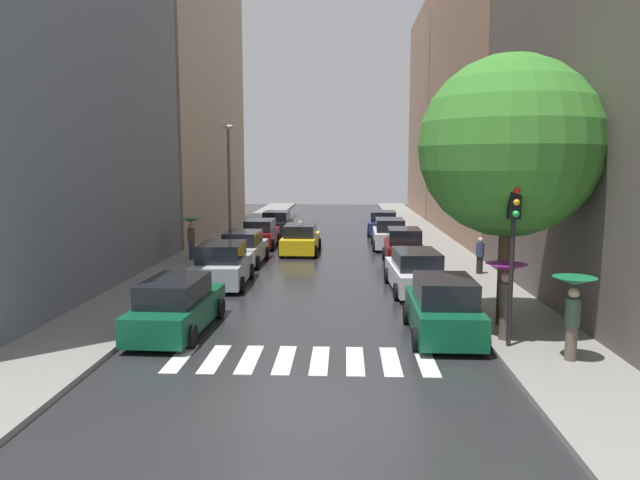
{
  "coord_description": "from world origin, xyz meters",
  "views": [
    {
      "loc": [
        1.07,
        -11.29,
        4.99
      ],
      "look_at": [
        -0.31,
        20.85,
        0.75
      ],
      "focal_mm": 32.79,
      "sensor_mm": 36.0,
      "label": 1
    }
  ],
  "objects_px": {
    "parked_car_left_nearest": "(177,307)",
    "parked_car_left_fourth": "(261,234)",
    "parked_car_left_second": "(223,266)",
    "pedestrian_near_tree": "(506,283)",
    "pedestrian_far_side": "(480,255)",
    "traffic_light_right_corner": "(513,229)",
    "parked_car_left_fifth": "(277,224)",
    "parked_car_right_second": "(415,272)",
    "parked_car_right_nearest": "(443,309)",
    "street_tree_right": "(509,147)",
    "pedestrian_by_kerb": "(191,228)",
    "parked_car_right_third": "(404,248)",
    "pedestrian_foreground": "(573,300)",
    "taxi_midroad": "(301,239)",
    "parked_car_right_fourth": "(389,234)",
    "parked_car_right_fifth": "(383,223)",
    "parked_car_left_third": "(244,248)",
    "lamp_post_left": "(229,177)"
  },
  "relations": [
    {
      "from": "parked_car_left_fourth",
      "to": "parked_car_right_second",
      "type": "bearing_deg",
      "value": -146.67
    },
    {
      "from": "parked_car_right_nearest",
      "to": "taxi_midroad",
      "type": "xyz_separation_m",
      "value": [
        -5.3,
        15.7,
        -0.06
      ]
    },
    {
      "from": "parked_car_left_second",
      "to": "parked_car_right_fourth",
      "type": "bearing_deg",
      "value": -36.29
    },
    {
      "from": "parked_car_left_fifth",
      "to": "pedestrian_by_kerb",
      "type": "height_order",
      "value": "pedestrian_by_kerb"
    },
    {
      "from": "parked_car_left_fifth",
      "to": "parked_car_right_fourth",
      "type": "distance_m",
      "value": 9.71
    },
    {
      "from": "parked_car_left_third",
      "to": "parked_car_left_fifth",
      "type": "bearing_deg",
      "value": -0.13
    },
    {
      "from": "pedestrian_far_side",
      "to": "traffic_light_right_corner",
      "type": "bearing_deg",
      "value": -37.85
    },
    {
      "from": "pedestrian_near_tree",
      "to": "parked_car_left_fourth",
      "type": "bearing_deg",
      "value": -27.37
    },
    {
      "from": "parked_car_left_nearest",
      "to": "taxi_midroad",
      "type": "bearing_deg",
      "value": -7.36
    },
    {
      "from": "parked_car_right_fourth",
      "to": "pedestrian_near_tree",
      "type": "relative_size",
      "value": 2.17
    },
    {
      "from": "taxi_midroad",
      "to": "street_tree_right",
      "type": "distance_m",
      "value": 17.11
    },
    {
      "from": "parked_car_left_nearest",
      "to": "parked_car_left_fourth",
      "type": "bearing_deg",
      "value": 2.13
    },
    {
      "from": "parked_car_left_second",
      "to": "parked_car_right_second",
      "type": "height_order",
      "value": "parked_car_left_second"
    },
    {
      "from": "pedestrian_near_tree",
      "to": "lamp_post_left",
      "type": "relative_size",
      "value": 0.3
    },
    {
      "from": "parked_car_right_nearest",
      "to": "pedestrian_far_side",
      "type": "distance_m",
      "value": 9.68
    },
    {
      "from": "pedestrian_by_kerb",
      "to": "traffic_light_right_corner",
      "type": "xyz_separation_m",
      "value": [
        12.14,
        -13.69,
        1.55
      ]
    },
    {
      "from": "parked_car_left_second",
      "to": "pedestrian_by_kerb",
      "type": "xyz_separation_m",
      "value": [
        -2.76,
        5.6,
        0.91
      ]
    },
    {
      "from": "parked_car_left_nearest",
      "to": "taxi_midroad",
      "type": "relative_size",
      "value": 1.05
    },
    {
      "from": "parked_car_right_third",
      "to": "parked_car_right_fourth",
      "type": "bearing_deg",
      "value": 4.23
    },
    {
      "from": "parked_car_left_second",
      "to": "parked_car_left_fourth",
      "type": "bearing_deg",
      "value": -1.35
    },
    {
      "from": "parked_car_right_fourth",
      "to": "lamp_post_left",
      "type": "relative_size",
      "value": 0.66
    },
    {
      "from": "pedestrian_near_tree",
      "to": "pedestrian_by_kerb",
      "type": "distance_m",
      "value": 17.88
    },
    {
      "from": "taxi_midroad",
      "to": "lamp_post_left",
      "type": "xyz_separation_m",
      "value": [
        -4.16,
        1.02,
        3.42
      ]
    },
    {
      "from": "parked_car_left_fourth",
      "to": "street_tree_right",
      "type": "relative_size",
      "value": 0.57
    },
    {
      "from": "parked_car_left_nearest",
      "to": "lamp_post_left",
      "type": "xyz_separation_m",
      "value": [
        -1.65,
        16.51,
        3.41
      ]
    },
    {
      "from": "parked_car_right_nearest",
      "to": "parked_car_right_fifth",
      "type": "distance_m",
      "value": 24.5
    },
    {
      "from": "parked_car_right_third",
      "to": "pedestrian_foreground",
      "type": "distance_m",
      "value": 14.78
    },
    {
      "from": "parked_car_right_second",
      "to": "pedestrian_far_side",
      "type": "relative_size",
      "value": 3.0
    },
    {
      "from": "traffic_light_right_corner",
      "to": "parked_car_right_fifth",
      "type": "bearing_deg",
      "value": 93.8
    },
    {
      "from": "parked_car_right_nearest",
      "to": "parked_car_right_fifth",
      "type": "xyz_separation_m",
      "value": [
        -0.17,
        24.5,
        -0.04
      ]
    },
    {
      "from": "parked_car_right_second",
      "to": "pedestrian_near_tree",
      "type": "relative_size",
      "value": 2.27
    },
    {
      "from": "parked_car_left_second",
      "to": "traffic_light_right_corner",
      "type": "bearing_deg",
      "value": -132.44
    },
    {
      "from": "parked_car_right_nearest",
      "to": "taxi_midroad",
      "type": "height_order",
      "value": "taxi_midroad"
    },
    {
      "from": "taxi_midroad",
      "to": "parked_car_left_fifth",
      "type": "bearing_deg",
      "value": 16.66
    },
    {
      "from": "parked_car_left_second",
      "to": "parked_car_left_third",
      "type": "xyz_separation_m",
      "value": [
        -0.04,
        5.28,
        -0.06
      ]
    },
    {
      "from": "parked_car_left_fifth",
      "to": "parked_car_right_fifth",
      "type": "height_order",
      "value": "parked_car_right_fifth"
    },
    {
      "from": "pedestrian_by_kerb",
      "to": "taxi_midroad",
      "type": "bearing_deg",
      "value": 116.42
    },
    {
      "from": "parked_car_left_fifth",
      "to": "pedestrian_near_tree",
      "type": "distance_m",
      "value": 26.48
    },
    {
      "from": "traffic_light_right_corner",
      "to": "parked_car_right_second",
      "type": "bearing_deg",
      "value": 102.39
    },
    {
      "from": "parked_car_right_fourth",
      "to": "pedestrian_far_side",
      "type": "xyz_separation_m",
      "value": [
        3.32,
        -8.76,
        0.17
      ]
    },
    {
      "from": "parked_car_left_second",
      "to": "pedestrian_foreground",
      "type": "relative_size",
      "value": 2.1
    },
    {
      "from": "parked_car_right_fifth",
      "to": "pedestrian_far_side",
      "type": "relative_size",
      "value": 2.85
    },
    {
      "from": "parked_car_left_fifth",
      "to": "traffic_light_right_corner",
      "type": "height_order",
      "value": "traffic_light_right_corner"
    },
    {
      "from": "parked_car_left_fourth",
      "to": "parked_car_left_nearest",
      "type": "bearing_deg",
      "value": -179.56
    },
    {
      "from": "pedestrian_by_kerb",
      "to": "pedestrian_foreground",
      "type": "bearing_deg",
      "value": 37.18
    },
    {
      "from": "parked_car_right_third",
      "to": "parked_car_right_fourth",
      "type": "relative_size",
      "value": 0.9
    },
    {
      "from": "parked_car_left_second",
      "to": "pedestrian_near_tree",
      "type": "bearing_deg",
      "value": -130.2
    },
    {
      "from": "parked_car_left_fifth",
      "to": "taxi_midroad",
      "type": "relative_size",
      "value": 0.9
    },
    {
      "from": "parked_car_left_fifth",
      "to": "lamp_post_left",
      "type": "distance_m",
      "value": 8.41
    },
    {
      "from": "street_tree_right",
      "to": "pedestrian_by_kerb",
      "type": "bearing_deg",
      "value": 137.27
    }
  ]
}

